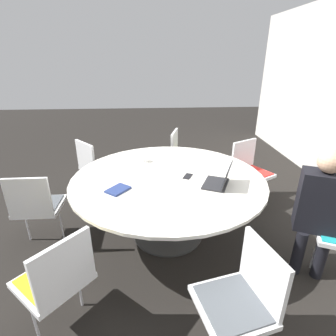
{
  "coord_description": "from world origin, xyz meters",
  "views": [
    {
      "loc": [
        2.46,
        -0.17,
        1.87
      ],
      "look_at": [
        0.0,
        0.0,
        0.82
      ],
      "focal_mm": 28.0,
      "sensor_mm": 36.0,
      "label": 1
    }
  ],
  "objects_px": {
    "person_0": "(320,205)",
    "laptop": "(220,180)",
    "chair_3": "(95,164)",
    "handbag": "(146,173)",
    "chair_5": "(57,276)",
    "coffee_cup": "(144,159)",
    "spiral_notebook": "(118,190)",
    "chair_6": "(242,295)",
    "chair_4": "(36,204)",
    "cell_phone": "(188,176)",
    "chair_1": "(249,167)",
    "chair_2": "(182,154)"
  },
  "relations": [
    {
      "from": "chair_4",
      "to": "chair_6",
      "type": "relative_size",
      "value": 1.0
    },
    {
      "from": "chair_3",
      "to": "cell_phone",
      "type": "xyz_separation_m",
      "value": [
        0.97,
        1.15,
        0.23
      ]
    },
    {
      "from": "chair_5",
      "to": "person_0",
      "type": "bearing_deg",
      "value": -36.71
    },
    {
      "from": "chair_3",
      "to": "handbag",
      "type": "relative_size",
      "value": 2.33
    },
    {
      "from": "chair_6",
      "to": "cell_phone",
      "type": "distance_m",
      "value": 1.32
    },
    {
      "from": "spiral_notebook",
      "to": "chair_4",
      "type": "bearing_deg",
      "value": -103.11
    },
    {
      "from": "chair_5",
      "to": "person_0",
      "type": "relative_size",
      "value": 0.71
    },
    {
      "from": "coffee_cup",
      "to": "cell_phone",
      "type": "relative_size",
      "value": 0.57
    },
    {
      "from": "chair_1",
      "to": "chair_3",
      "type": "xyz_separation_m",
      "value": [
        -0.25,
        -2.1,
        0.0
      ]
    },
    {
      "from": "handbag",
      "to": "cell_phone",
      "type": "bearing_deg",
      "value": 18.28
    },
    {
      "from": "chair_5",
      "to": "chair_6",
      "type": "height_order",
      "value": "same"
    },
    {
      "from": "laptop",
      "to": "handbag",
      "type": "distance_m",
      "value": 1.93
    },
    {
      "from": "chair_4",
      "to": "person_0",
      "type": "bearing_deg",
      "value": -11.46
    },
    {
      "from": "chair_3",
      "to": "spiral_notebook",
      "type": "height_order",
      "value": "chair_3"
    },
    {
      "from": "chair_5",
      "to": "coffee_cup",
      "type": "height_order",
      "value": "chair_5"
    },
    {
      "from": "person_0",
      "to": "cell_phone",
      "type": "xyz_separation_m",
      "value": [
        -0.59,
        -1.07,
        0.03
      ]
    },
    {
      "from": "coffee_cup",
      "to": "handbag",
      "type": "height_order",
      "value": "coffee_cup"
    },
    {
      "from": "chair_1",
      "to": "chair_5",
      "type": "relative_size",
      "value": 1.0
    },
    {
      "from": "chair_3",
      "to": "coffee_cup",
      "type": "xyz_separation_m",
      "value": [
        0.51,
        0.7,
        0.26
      ]
    },
    {
      "from": "cell_phone",
      "to": "handbag",
      "type": "bearing_deg",
      "value": -161.72
    },
    {
      "from": "laptop",
      "to": "chair_2",
      "type": "bearing_deg",
      "value": -148.72
    },
    {
      "from": "chair_3",
      "to": "person_0",
      "type": "height_order",
      "value": "person_0"
    },
    {
      "from": "chair_2",
      "to": "laptop",
      "type": "xyz_separation_m",
      "value": [
        1.54,
        0.18,
        0.28
      ]
    },
    {
      "from": "chair_3",
      "to": "chair_6",
      "type": "xyz_separation_m",
      "value": [
        2.25,
        1.33,
        0.0
      ]
    },
    {
      "from": "chair_1",
      "to": "coffee_cup",
      "type": "bearing_deg",
      "value": -18.24
    },
    {
      "from": "chair_1",
      "to": "person_0",
      "type": "height_order",
      "value": "person_0"
    },
    {
      "from": "chair_6",
      "to": "cell_phone",
      "type": "xyz_separation_m",
      "value": [
        -1.29,
        -0.17,
        0.23
      ]
    },
    {
      "from": "person_0",
      "to": "laptop",
      "type": "xyz_separation_m",
      "value": [
        -0.37,
        -0.78,
        0.08
      ]
    },
    {
      "from": "chair_3",
      "to": "handbag",
      "type": "height_order",
      "value": "chair_3"
    },
    {
      "from": "laptop",
      "to": "chair_4",
      "type": "bearing_deg",
      "value": -70.29
    },
    {
      "from": "chair_3",
      "to": "chair_2",
      "type": "bearing_deg",
      "value": 63.87
    },
    {
      "from": "chair_3",
      "to": "chair_4",
      "type": "bearing_deg",
      "value": -63.02
    },
    {
      "from": "spiral_notebook",
      "to": "handbag",
      "type": "xyz_separation_m",
      "value": [
        -1.7,
        0.22,
        -0.59
      ]
    },
    {
      "from": "chair_2",
      "to": "chair_3",
      "type": "xyz_separation_m",
      "value": [
        0.35,
        -1.26,
        0.0
      ]
    },
    {
      "from": "person_0",
      "to": "laptop",
      "type": "distance_m",
      "value": 0.87
    },
    {
      "from": "chair_3",
      "to": "chair_5",
      "type": "height_order",
      "value": "same"
    },
    {
      "from": "chair_5",
      "to": "laptop",
      "type": "bearing_deg",
      "value": -16.76
    },
    {
      "from": "chair_5",
      "to": "chair_6",
      "type": "xyz_separation_m",
      "value": [
        0.23,
        1.21,
        0.0
      ]
    },
    {
      "from": "chair_5",
      "to": "laptop",
      "type": "height_order",
      "value": "laptop"
    },
    {
      "from": "person_0",
      "to": "cell_phone",
      "type": "bearing_deg",
      "value": -4.37
    },
    {
      "from": "chair_2",
      "to": "person_0",
      "type": "xyz_separation_m",
      "value": [
        1.91,
        0.96,
        0.2
      ]
    },
    {
      "from": "coffee_cup",
      "to": "handbag",
      "type": "relative_size",
      "value": 0.25
    },
    {
      "from": "person_0",
      "to": "spiral_notebook",
      "type": "height_order",
      "value": "person_0"
    },
    {
      "from": "chair_2",
      "to": "handbag",
      "type": "xyz_separation_m",
      "value": [
        -0.12,
        -0.58,
        -0.36
      ]
    },
    {
      "from": "person_0",
      "to": "coffee_cup",
      "type": "xyz_separation_m",
      "value": [
        -1.05,
        -1.53,
        0.07
      ]
    },
    {
      "from": "spiral_notebook",
      "to": "chair_6",
      "type": "bearing_deg",
      "value": 40.13
    },
    {
      "from": "laptop",
      "to": "cell_phone",
      "type": "relative_size",
      "value": 2.44
    },
    {
      "from": "chair_4",
      "to": "chair_5",
      "type": "distance_m",
      "value": 1.12
    },
    {
      "from": "laptop",
      "to": "spiral_notebook",
      "type": "height_order",
      "value": "laptop"
    },
    {
      "from": "chair_2",
      "to": "chair_4",
      "type": "distance_m",
      "value": 2.16
    }
  ]
}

